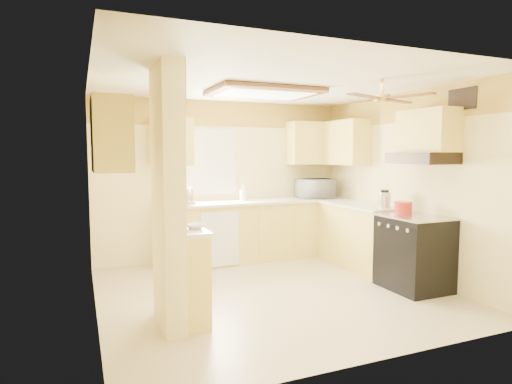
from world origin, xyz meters
name	(u,v)px	position (x,y,z in m)	size (l,w,h in m)	color
floor	(272,292)	(0.00, 0.00, 0.00)	(4.00, 4.00, 0.00)	#C7B28A
ceiling	(273,82)	(0.00, 0.00, 2.50)	(4.00, 4.00, 0.00)	white
wall_back	(223,180)	(0.00, 1.90, 1.25)	(4.00, 4.00, 0.00)	#F0DB92
wall_front	(375,208)	(0.00, -1.90, 1.25)	(4.00, 4.00, 0.00)	#F0DB92
wall_left	(93,196)	(-2.00, 0.00, 1.25)	(3.80, 3.80, 0.00)	#F0DB92
wall_right	(406,185)	(2.00, 0.00, 1.25)	(3.80, 3.80, 0.00)	#F0DB92
wallpaper_border	(223,114)	(0.00, 1.88, 2.30)	(4.00, 0.02, 0.40)	#FFD74B
partition_column	(168,199)	(-1.35, -0.55, 1.25)	(0.20, 0.70, 2.50)	#F0DB92
partition_ledge	(192,278)	(-1.13, -0.55, 0.45)	(0.25, 0.55, 0.90)	#F2D461
ledge_top	(191,231)	(-1.13, -0.55, 0.92)	(0.28, 0.58, 0.04)	silver
lower_cabinets_back	(259,231)	(0.50, 1.60, 0.45)	(3.00, 0.60, 0.90)	#F2D461
lower_cabinets_right	(360,236)	(1.70, 0.60, 0.45)	(0.60, 1.40, 0.90)	#F2D461
countertop_back	(259,202)	(0.50, 1.59, 0.92)	(3.04, 0.64, 0.04)	silver
countertop_right	(360,205)	(1.69, 0.60, 0.92)	(0.64, 1.44, 0.04)	silver
dishwasher_panel	(220,239)	(-0.25, 1.29, 0.43)	(0.58, 0.02, 0.80)	white
window	(208,162)	(-0.25, 1.89, 1.55)	(0.92, 0.02, 1.02)	white
upper_cab_back_left	(171,142)	(-0.85, 1.72, 1.85)	(0.60, 0.35, 0.70)	#F2D461
upper_cab_back_right	(314,143)	(1.55, 1.72, 1.85)	(0.90, 0.35, 0.70)	#F2D461
upper_cab_right	(343,143)	(1.82, 1.25, 1.85)	(0.35, 1.00, 0.70)	#F2D461
upper_cab_left_wall	(111,135)	(-1.82, -0.25, 1.85)	(0.35, 0.75, 0.70)	#F2D461
upper_cab_over_stove	(428,131)	(1.82, -0.55, 1.95)	(0.35, 0.76, 0.52)	#F2D461
stove	(414,252)	(1.67, -0.55, 0.46)	(0.68, 0.77, 0.92)	black
range_hood	(422,158)	(1.74, -0.55, 1.62)	(0.50, 0.76, 0.14)	black
poster_menu	(178,135)	(-1.24, -0.55, 1.85)	(0.02, 0.42, 0.57)	black
poster_nashville	(180,203)	(-1.24, -0.55, 1.20)	(0.02, 0.42, 0.57)	black
ceiling_light_panel	(264,92)	(0.10, 0.50, 2.46)	(1.35, 0.95, 0.06)	brown
ceiling_fan	(382,98)	(1.00, -0.70, 2.29)	(1.15, 1.15, 0.26)	gold
vent_grate	(462,99)	(1.98, -0.90, 2.30)	(0.02, 0.40, 0.25)	black
microwave	(315,188)	(1.52, 1.59, 1.10)	(0.57, 0.39, 0.32)	white
bowl	(195,226)	(-1.09, -0.53, 0.96)	(0.19, 0.19, 0.05)	white
dutch_oven	(403,208)	(1.67, -0.34, 0.99)	(0.23, 0.23, 0.15)	red
kettle	(385,200)	(1.69, 0.06, 1.06)	(0.16, 0.16, 0.25)	silver
dish_rack	(178,198)	(-0.79, 1.57, 1.03)	(0.44, 0.33, 0.24)	tan
utensil_crock	(244,195)	(0.27, 1.69, 1.02)	(0.12, 0.12, 0.25)	white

